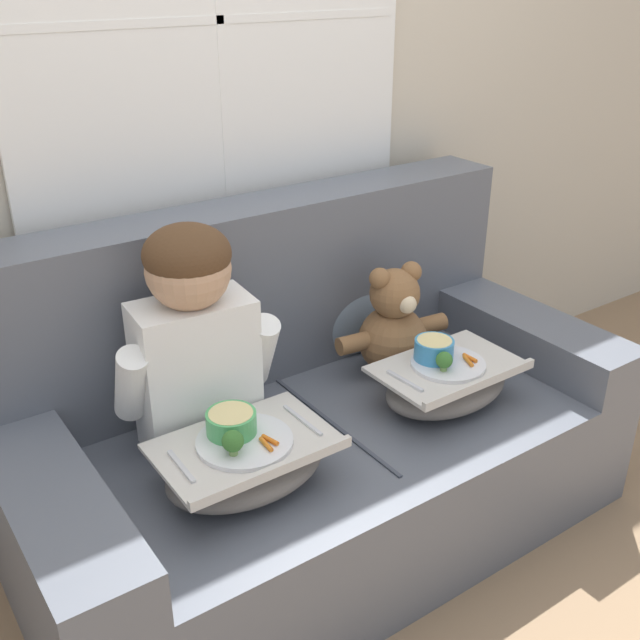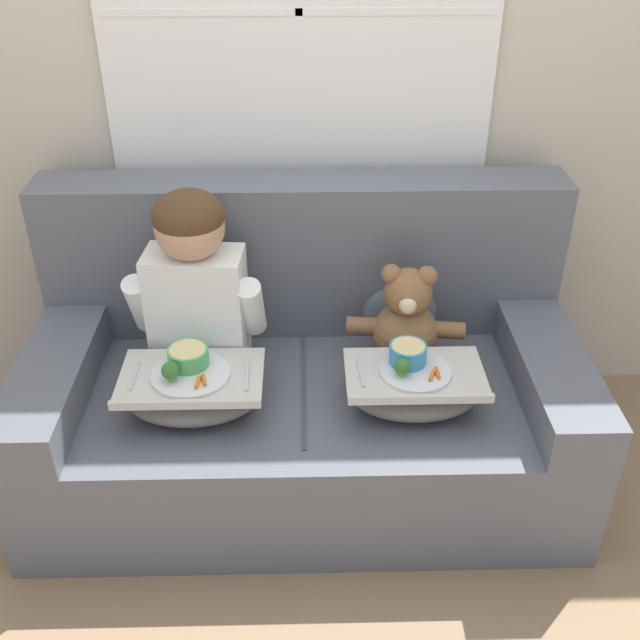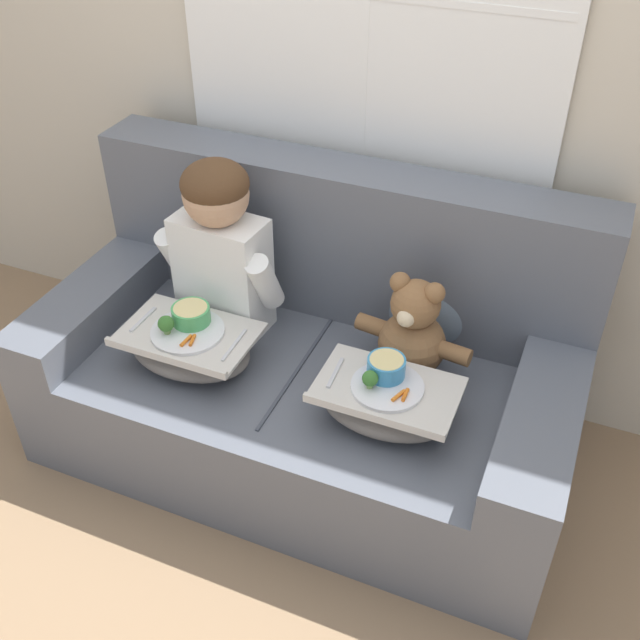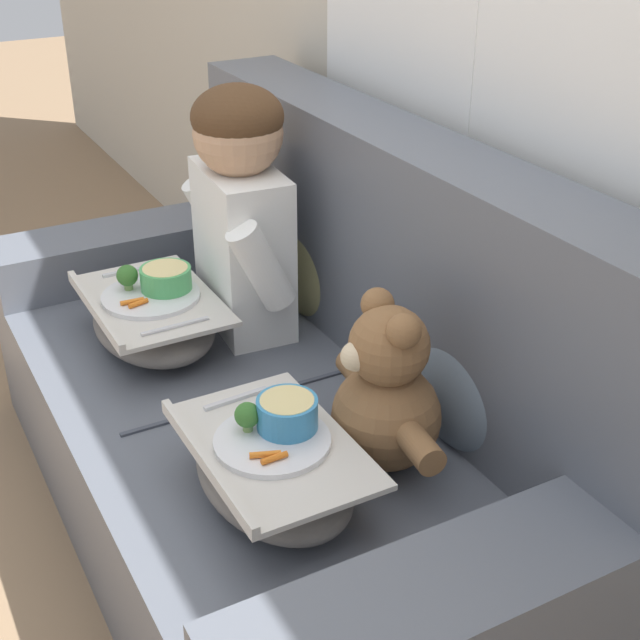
{
  "view_description": "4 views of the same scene",
  "coord_description": "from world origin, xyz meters",
  "px_view_note": "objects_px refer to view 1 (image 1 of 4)",
  "views": [
    {
      "loc": [
        -1.09,
        -1.56,
        1.66
      ],
      "look_at": [
        0.05,
        0.08,
        0.7
      ],
      "focal_mm": 42.0,
      "sensor_mm": 36.0,
      "label": 1
    },
    {
      "loc": [
        0.01,
        -2.05,
        1.95
      ],
      "look_at": [
        0.06,
        0.07,
        0.61
      ],
      "focal_mm": 42.0,
      "sensor_mm": 36.0,
      "label": 2
    },
    {
      "loc": [
        0.82,
        -1.8,
        2.11
      ],
      "look_at": [
        0.05,
        0.03,
        0.59
      ],
      "focal_mm": 42.0,
      "sensor_mm": 36.0,
      "label": 3
    },
    {
      "loc": [
        1.62,
        -0.74,
        1.56
      ],
      "look_at": [
        0.06,
        0.11,
        0.61
      ],
      "focal_mm": 50.0,
      "sensor_mm": 36.0,
      "label": 4
    }
  ],
  "objects_px": {
    "lap_tray_child": "(245,461)",
    "lap_tray_teddy": "(446,382)",
    "teddy_bear": "(394,328)",
    "couch": "(307,426)",
    "throw_pillow_behind_teddy": "(357,305)",
    "throw_pillow_behind_child": "(169,362)",
    "child_figure": "(193,329)"
  },
  "relations": [
    {
      "from": "throw_pillow_behind_child",
      "to": "lap_tray_child",
      "type": "height_order",
      "value": "throw_pillow_behind_child"
    },
    {
      "from": "couch",
      "to": "throw_pillow_behind_teddy",
      "type": "xyz_separation_m",
      "value": [
        0.35,
        0.21,
        0.25
      ]
    },
    {
      "from": "throw_pillow_behind_child",
      "to": "throw_pillow_behind_teddy",
      "type": "height_order",
      "value": "throw_pillow_behind_child"
    },
    {
      "from": "child_figure",
      "to": "couch",
      "type": "bearing_deg",
      "value": -2.39
    },
    {
      "from": "couch",
      "to": "throw_pillow_behind_teddy",
      "type": "height_order",
      "value": "couch"
    },
    {
      "from": "throw_pillow_behind_child",
      "to": "lap_tray_child",
      "type": "bearing_deg",
      "value": -90.14
    },
    {
      "from": "child_figure",
      "to": "lap_tray_child",
      "type": "height_order",
      "value": "child_figure"
    },
    {
      "from": "lap_tray_teddy",
      "to": "couch",
      "type": "bearing_deg",
      "value": 145.48
    },
    {
      "from": "child_figure",
      "to": "lap_tray_teddy",
      "type": "xyz_separation_m",
      "value": [
        0.7,
        -0.26,
        -0.28
      ]
    },
    {
      "from": "throw_pillow_behind_teddy",
      "to": "teddy_bear",
      "type": "bearing_deg",
      "value": -90.19
    },
    {
      "from": "teddy_bear",
      "to": "lap_tray_child",
      "type": "distance_m",
      "value": 0.75
    },
    {
      "from": "couch",
      "to": "lap_tray_teddy",
      "type": "distance_m",
      "value": 0.45
    },
    {
      "from": "throw_pillow_behind_child",
      "to": "teddy_bear",
      "type": "xyz_separation_m",
      "value": [
        0.7,
        -0.2,
        -0.01
      ]
    },
    {
      "from": "throw_pillow_behind_child",
      "to": "couch",
      "type": "bearing_deg",
      "value": -30.69
    },
    {
      "from": "couch",
      "to": "child_figure",
      "type": "bearing_deg",
      "value": 177.61
    },
    {
      "from": "teddy_bear",
      "to": "throw_pillow_behind_teddy",
      "type": "bearing_deg",
      "value": 89.81
    },
    {
      "from": "lap_tray_child",
      "to": "child_figure",
      "type": "bearing_deg",
      "value": 89.78
    },
    {
      "from": "throw_pillow_behind_child",
      "to": "lap_tray_teddy",
      "type": "height_order",
      "value": "throw_pillow_behind_child"
    },
    {
      "from": "couch",
      "to": "teddy_bear",
      "type": "height_order",
      "value": "couch"
    },
    {
      "from": "throw_pillow_behind_teddy",
      "to": "child_figure",
      "type": "xyz_separation_m",
      "value": [
        -0.7,
        -0.19,
        0.19
      ]
    },
    {
      "from": "lap_tray_child",
      "to": "couch",
      "type": "bearing_deg",
      "value": 34.31
    },
    {
      "from": "throw_pillow_behind_child",
      "to": "lap_tray_child",
      "type": "relative_size",
      "value": 0.8
    },
    {
      "from": "child_figure",
      "to": "throw_pillow_behind_child",
      "type": "bearing_deg",
      "value": 89.97
    },
    {
      "from": "throw_pillow_behind_teddy",
      "to": "lap_tray_child",
      "type": "bearing_deg",
      "value": -147.46
    },
    {
      "from": "throw_pillow_behind_child",
      "to": "teddy_bear",
      "type": "height_order",
      "value": "teddy_bear"
    },
    {
      "from": "throw_pillow_behind_teddy",
      "to": "lap_tray_child",
      "type": "xyz_separation_m",
      "value": [
        -0.71,
        -0.45,
        -0.09
      ]
    },
    {
      "from": "teddy_bear",
      "to": "couch",
      "type": "bearing_deg",
      "value": -178.26
    },
    {
      "from": "lap_tray_child",
      "to": "lap_tray_teddy",
      "type": "distance_m",
      "value": 0.7
    },
    {
      "from": "throw_pillow_behind_teddy",
      "to": "throw_pillow_behind_child",
      "type": "bearing_deg",
      "value": 180.0
    },
    {
      "from": "throw_pillow_behind_child",
      "to": "teddy_bear",
      "type": "relative_size",
      "value": 0.89
    },
    {
      "from": "child_figure",
      "to": "teddy_bear",
      "type": "height_order",
      "value": "child_figure"
    },
    {
      "from": "couch",
      "to": "lap_tray_teddy",
      "type": "height_order",
      "value": "couch"
    }
  ]
}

